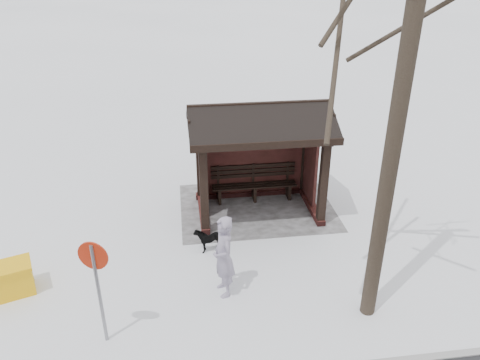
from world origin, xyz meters
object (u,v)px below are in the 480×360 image
at_px(bus_shelter, 258,135).
at_px(grit_bin, 10,279).
at_px(pedestrian, 224,257).
at_px(dog, 210,238).
at_px(road_sign, 96,271).

xyz_separation_m(bus_shelter, grit_bin, (5.67, 2.83, -1.81)).
xyz_separation_m(pedestrian, dog, (0.17, -1.62, -0.60)).
relative_size(grit_bin, road_sign, 0.49).
bearing_deg(pedestrian, dog, 174.23).
bearing_deg(bus_shelter, road_sign, 51.05).
bearing_deg(grit_bin, dog, 174.87).
bearing_deg(dog, grit_bin, -97.03).
height_order(pedestrian, road_sign, road_sign).
distance_m(pedestrian, grit_bin, 4.47).
relative_size(bus_shelter, road_sign, 1.67).
bearing_deg(dog, road_sign, -59.84).
bearing_deg(bus_shelter, grit_bin, 26.53).
bearing_deg(grit_bin, pedestrian, 153.54).
bearing_deg(road_sign, bus_shelter, -109.74).
relative_size(bus_shelter, dog, 5.04).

